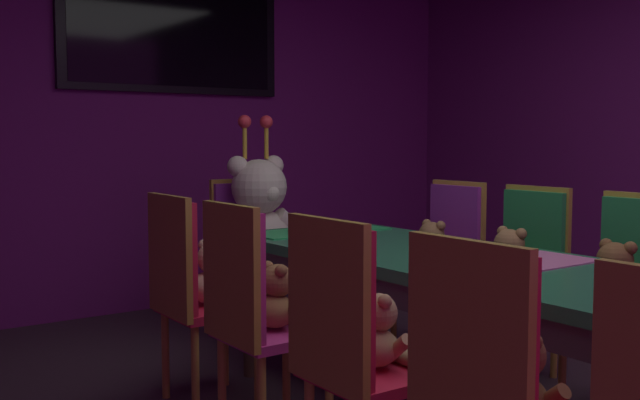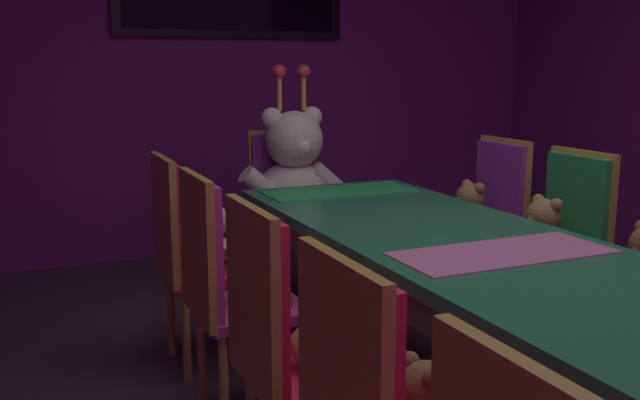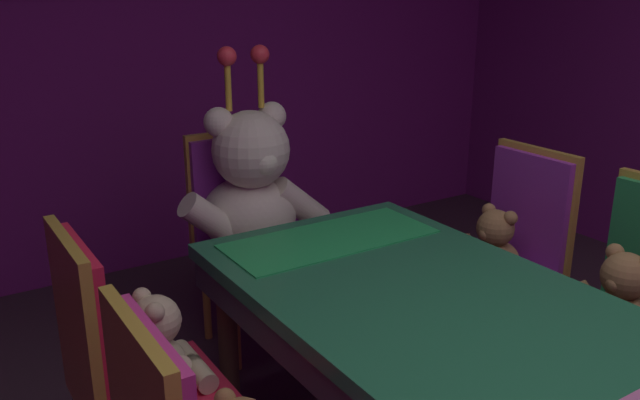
{
  "view_description": "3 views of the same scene",
  "coord_description": "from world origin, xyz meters",
  "px_view_note": "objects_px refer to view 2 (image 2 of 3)",
  "views": [
    {
      "loc": [
        -2.3,
        -1.92,
        1.24
      ],
      "look_at": [
        -0.01,
        1.28,
        0.91
      ],
      "focal_mm": 41.79,
      "sensor_mm": 36.0,
      "label": 1
    },
    {
      "loc": [
        -1.53,
        -1.92,
        1.38
      ],
      "look_at": [
        -0.12,
        1.28,
        0.71
      ],
      "focal_mm": 40.05,
      "sensor_mm": 36.0,
      "label": 2
    },
    {
      "loc": [
        -1.22,
        -0.52,
        1.6
      ],
      "look_at": [
        -0.18,
        1.1,
        0.98
      ],
      "focal_mm": 36.87,
      "sensor_mm": 36.0,
      "label": 3
    }
  ],
  "objects_px": {
    "chair_left_4": "(183,241)",
    "teddy_right_4": "(469,214)",
    "teddy_left_4": "(214,240)",
    "chair_right_4": "(491,210)",
    "banquet_table": "(502,277)",
    "teddy_left_3": "(254,275)",
    "teddy_right_3": "(541,236)",
    "chair_left_2": "(278,331)",
    "teddy_left_2": "(321,331)",
    "chair_left_3": "(219,274)",
    "king_teddy_bear": "(295,173)",
    "throne_chair": "(285,194)",
    "chair_right_3": "(566,233)"
  },
  "relations": [
    {
      "from": "chair_left_2",
      "to": "chair_left_4",
      "type": "bearing_deg",
      "value": 90.4
    },
    {
      "from": "chair_left_2",
      "to": "throne_chair",
      "type": "height_order",
      "value": "same"
    },
    {
      "from": "teddy_right_4",
      "to": "teddy_left_2",
      "type": "bearing_deg",
      "value": 40.63
    },
    {
      "from": "teddy_left_4",
      "to": "teddy_right_4",
      "type": "relative_size",
      "value": 0.99
    },
    {
      "from": "chair_right_3",
      "to": "teddy_right_4",
      "type": "distance_m",
      "value": 0.59
    },
    {
      "from": "teddy_right_3",
      "to": "teddy_right_4",
      "type": "bearing_deg",
      "value": -90.34
    },
    {
      "from": "teddy_left_2",
      "to": "king_teddy_bear",
      "type": "bearing_deg",
      "value": 70.33
    },
    {
      "from": "king_teddy_bear",
      "to": "chair_right_4",
      "type": "bearing_deg",
      "value": 49.17
    },
    {
      "from": "king_teddy_bear",
      "to": "banquet_table",
      "type": "bearing_deg",
      "value": -0.0
    },
    {
      "from": "teddy_left_4",
      "to": "chair_right_4",
      "type": "height_order",
      "value": "chair_right_4"
    },
    {
      "from": "teddy_left_2",
      "to": "chair_left_3",
      "type": "bearing_deg",
      "value": 102.63
    },
    {
      "from": "teddy_left_3",
      "to": "teddy_right_3",
      "type": "xyz_separation_m",
      "value": [
        1.39,
        -0.01,
        0.02
      ]
    },
    {
      "from": "chair_left_3",
      "to": "teddy_left_4",
      "type": "bearing_deg",
      "value": 76.04
    },
    {
      "from": "chair_left_4",
      "to": "chair_left_2",
      "type": "bearing_deg",
      "value": -89.6
    },
    {
      "from": "chair_left_4",
      "to": "teddy_right_4",
      "type": "relative_size",
      "value": 3.03
    },
    {
      "from": "chair_left_3",
      "to": "teddy_right_4",
      "type": "distance_m",
      "value": 1.64
    },
    {
      "from": "teddy_left_2",
      "to": "teddy_right_4",
      "type": "xyz_separation_m",
      "value": [
        1.4,
        1.2,
        0.02
      ]
    },
    {
      "from": "chair_left_3",
      "to": "chair_right_4",
      "type": "bearing_deg",
      "value": 18.38
    },
    {
      "from": "teddy_left_2",
      "to": "teddy_right_4",
      "type": "bearing_deg",
      "value": 40.63
    },
    {
      "from": "teddy_left_2",
      "to": "chair_right_3",
      "type": "xyz_separation_m",
      "value": [
        1.54,
        0.62,
        0.02
      ]
    },
    {
      "from": "teddy_right_3",
      "to": "throne_chair",
      "type": "distance_m",
      "value": 1.64
    },
    {
      "from": "chair_right_4",
      "to": "king_teddy_bear",
      "type": "relative_size",
      "value": 1.07
    },
    {
      "from": "chair_left_2",
      "to": "king_teddy_bear",
      "type": "relative_size",
      "value": 1.07
    },
    {
      "from": "chair_left_4",
      "to": "teddy_left_2",
      "type": "bearing_deg",
      "value": -82.8
    },
    {
      "from": "chair_left_3",
      "to": "king_teddy_bear",
      "type": "height_order",
      "value": "king_teddy_bear"
    },
    {
      "from": "chair_left_2",
      "to": "teddy_left_2",
      "type": "height_order",
      "value": "chair_left_2"
    },
    {
      "from": "chair_left_3",
      "to": "chair_left_4",
      "type": "bearing_deg",
      "value": 90.78
    },
    {
      "from": "teddy_right_3",
      "to": "teddy_left_2",
      "type": "bearing_deg",
      "value": 24.14
    },
    {
      "from": "chair_left_4",
      "to": "chair_right_4",
      "type": "xyz_separation_m",
      "value": [
        1.69,
        0.01,
        0.0
      ]
    },
    {
      "from": "banquet_table",
      "to": "chair_right_4",
      "type": "relative_size",
      "value": 3.14
    },
    {
      "from": "chair_left_3",
      "to": "throne_chair",
      "type": "height_order",
      "value": "same"
    },
    {
      "from": "chair_left_3",
      "to": "teddy_right_3",
      "type": "distance_m",
      "value": 1.54
    },
    {
      "from": "teddy_left_3",
      "to": "teddy_right_4",
      "type": "height_order",
      "value": "teddy_right_4"
    },
    {
      "from": "banquet_table",
      "to": "teddy_right_3",
      "type": "xyz_separation_m",
      "value": [
        0.7,
        0.61,
        -0.06
      ]
    },
    {
      "from": "teddy_left_2",
      "to": "throne_chair",
      "type": "xyz_separation_m",
      "value": [
        0.69,
        2.1,
        0.02
      ]
    },
    {
      "from": "chair_left_4",
      "to": "chair_right_3",
      "type": "distance_m",
      "value": 1.78
    },
    {
      "from": "chair_left_3",
      "to": "chair_right_4",
      "type": "relative_size",
      "value": 1.0
    },
    {
      "from": "teddy_right_3",
      "to": "chair_left_3",
      "type": "bearing_deg",
      "value": -0.53
    },
    {
      "from": "banquet_table",
      "to": "teddy_left_4",
      "type": "height_order",
      "value": "teddy_left_4"
    },
    {
      "from": "throne_chair",
      "to": "teddy_right_3",
      "type": "bearing_deg",
      "value": 25.38
    },
    {
      "from": "chair_left_2",
      "to": "chair_right_4",
      "type": "height_order",
      "value": "same"
    },
    {
      "from": "banquet_table",
      "to": "teddy_left_2",
      "type": "height_order",
      "value": "banquet_table"
    },
    {
      "from": "teddy_left_4",
      "to": "teddy_right_3",
      "type": "distance_m",
      "value": 1.51
    },
    {
      "from": "teddy_left_4",
      "to": "chair_left_3",
      "type": "bearing_deg",
      "value": -103.96
    },
    {
      "from": "king_teddy_bear",
      "to": "teddy_right_4",
      "type": "bearing_deg",
      "value": 43.82
    },
    {
      "from": "chair_left_2",
      "to": "chair_right_3",
      "type": "bearing_deg",
      "value": 20.37
    },
    {
      "from": "teddy_left_4",
      "to": "teddy_right_3",
      "type": "relative_size",
      "value": 0.94
    },
    {
      "from": "teddy_left_3",
      "to": "teddy_right_4",
      "type": "distance_m",
      "value": 1.51
    },
    {
      "from": "chair_left_2",
      "to": "chair_right_3",
      "type": "distance_m",
      "value": 1.79
    },
    {
      "from": "king_teddy_bear",
      "to": "throne_chair",
      "type": "bearing_deg",
      "value": 180.0
    }
  ]
}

